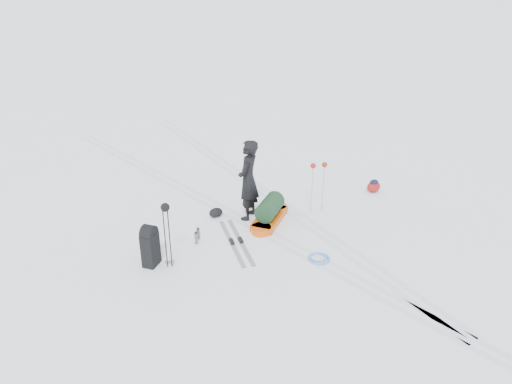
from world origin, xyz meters
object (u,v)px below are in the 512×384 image
(skier, at_px, (248,180))
(ski_poles_black, at_px, (166,215))
(pulk_sled, at_px, (270,213))
(expedition_rucksack, at_px, (150,245))

(skier, xyz_separation_m, ski_poles_black, (-2.53, -0.67, 0.20))
(pulk_sled, relative_size, ski_poles_black, 1.13)
(skier, height_order, expedition_rucksack, skier)
(skier, relative_size, expedition_rucksack, 2.04)
(skier, relative_size, ski_poles_black, 1.36)
(expedition_rucksack, height_order, ski_poles_black, ski_poles_black)
(pulk_sled, height_order, ski_poles_black, ski_poles_black)
(skier, xyz_separation_m, pulk_sled, (0.26, -0.48, -0.74))
(pulk_sled, distance_m, expedition_rucksack, 3.02)
(expedition_rucksack, distance_m, ski_poles_black, 0.86)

